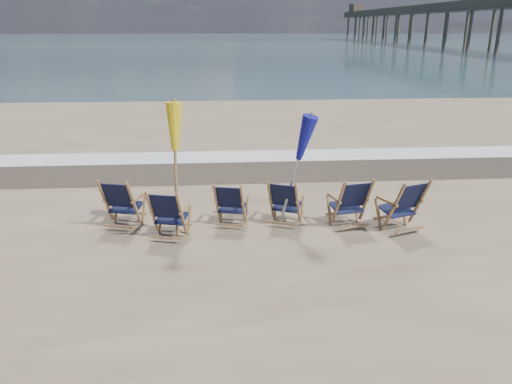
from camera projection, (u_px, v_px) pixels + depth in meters
ocean at (220, 41)px, 128.20m from camera, size 400.00×400.00×0.00m
surf_foam at (241, 156)px, 15.01m from camera, size 200.00×1.40×0.01m
wet_sand_strip at (244, 170)px, 13.59m from camera, size 200.00×2.60×0.00m
beach_chair_0 at (134, 205)px, 9.43m from camera, size 0.84×0.90×1.04m
beach_chair_1 at (181, 216)px, 8.93m from camera, size 0.81×0.86×1.00m
beach_chair_2 at (243, 206)px, 9.55m from camera, size 0.74×0.80×0.93m
beach_chair_3 at (297, 204)px, 9.57m from camera, size 0.84×0.88×0.96m
beach_chair_4 at (367, 202)px, 9.57m from camera, size 0.81×0.87×1.04m
beach_chair_5 at (420, 204)px, 9.42m from camera, size 0.93×0.98×1.09m
umbrella_yellow at (174, 135)px, 8.82m from camera, size 0.30×0.30×2.45m
umbrella_blue at (294, 140)px, 9.20m from camera, size 0.30×0.30×2.26m
fishing_pier at (463, 19)px, 78.31m from camera, size 4.40×140.00×9.30m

